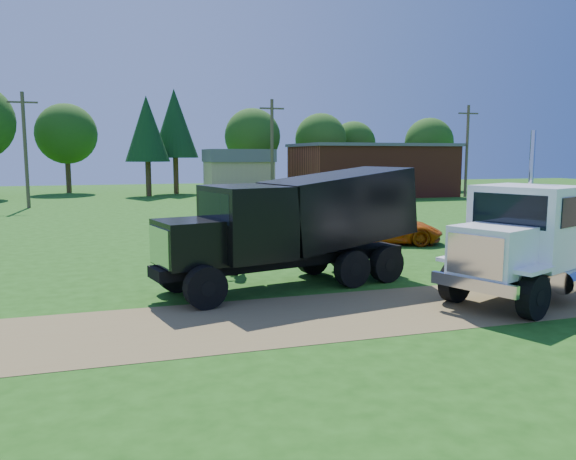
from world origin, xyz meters
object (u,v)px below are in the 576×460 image
object	(u,v)px
white_semi_tractor	(529,242)
spectator_a	(529,263)
orange_pickup	(387,228)
black_dump_truck	(297,222)

from	to	relation	value
white_semi_tractor	spectator_a	distance (m)	0.96
white_semi_tractor	orange_pickup	distance (m)	10.75
orange_pickup	black_dump_truck	bearing A→B (deg)	159.35
white_semi_tractor	orange_pickup	world-z (taller)	white_semi_tractor
black_dump_truck	orange_pickup	world-z (taller)	black_dump_truck
white_semi_tractor	orange_pickup	size ratio (longest dim) A/B	1.61
white_semi_tractor	black_dump_truck	xyz separation A→B (m)	(-5.80, 3.64, 0.39)
spectator_a	white_semi_tractor	bearing A→B (deg)	-166.10
black_dump_truck	orange_pickup	bearing A→B (deg)	32.11
white_semi_tractor	spectator_a	xyz separation A→B (m)	(0.44, 0.47, -0.71)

